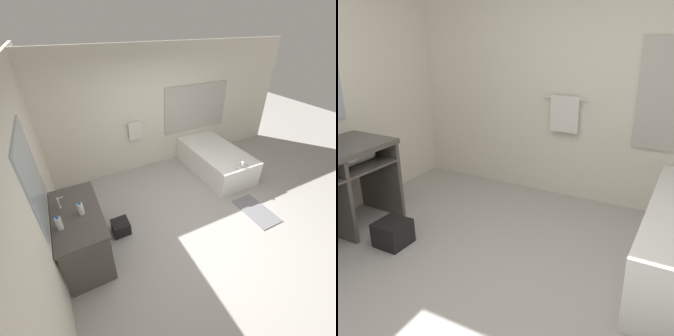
# 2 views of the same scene
# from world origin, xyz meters

# --- Properties ---
(ground_plane) EXTENTS (16.00, 16.00, 0.00)m
(ground_plane) POSITION_xyz_m (0.00, 0.00, 0.00)
(ground_plane) COLOR #A8A39E
(ground_plane) RESTS_ON ground
(wall_back_with_blinds) EXTENTS (7.40, 0.13, 2.70)m
(wall_back_with_blinds) POSITION_xyz_m (0.05, 2.23, 1.35)
(wall_back_with_blinds) COLOR silver
(wall_back_with_blinds) RESTS_ON ground_plane
(waste_bin) EXTENTS (0.28, 0.28, 0.23)m
(waste_bin) POSITION_xyz_m (-1.28, 0.42, 0.11)
(waste_bin) COLOR black
(waste_bin) RESTS_ON ground_plane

